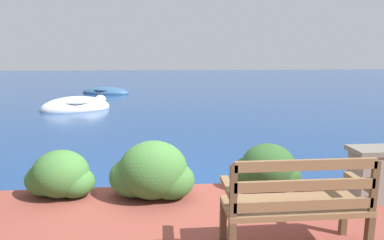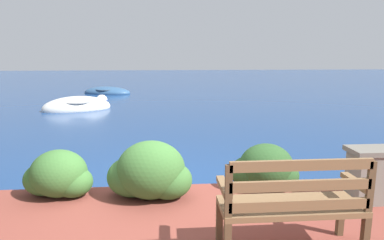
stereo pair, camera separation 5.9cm
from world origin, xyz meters
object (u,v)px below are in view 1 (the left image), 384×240
at_px(rowboat_nearest, 76,108).
at_px(mooring_buoy, 100,100).
at_px(rowboat_mid, 106,93).
at_px(park_bench, 296,202).

relative_size(rowboat_nearest, mooring_buoy, 5.12).
xyz_separation_m(rowboat_nearest, mooring_buoy, (0.56, 1.88, 0.01)).
bearing_deg(mooring_buoy, rowboat_mid, 95.17).
xyz_separation_m(park_bench, rowboat_mid, (-4.04, 15.15, -0.65)).
xyz_separation_m(rowboat_nearest, rowboat_mid, (0.26, 5.21, -0.02)).
bearing_deg(park_bench, rowboat_nearest, 109.61).
bearing_deg(rowboat_mid, mooring_buoy, -66.67).
distance_m(rowboat_nearest, rowboat_mid, 5.22).
height_order(rowboat_nearest, rowboat_mid, rowboat_nearest).
distance_m(rowboat_nearest, mooring_buoy, 1.96).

